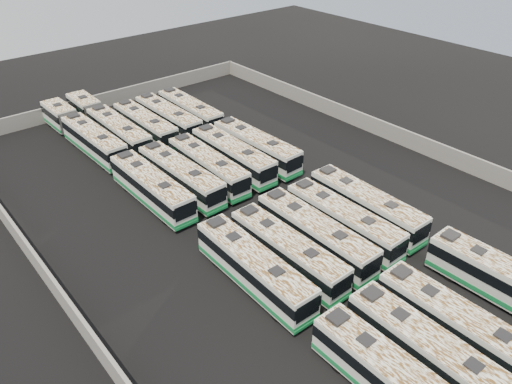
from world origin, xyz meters
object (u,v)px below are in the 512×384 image
object	(u,v)px
bus_midfront_right	(343,221)
bus_back_left	(107,124)
bus_front_far_left	(397,383)
bus_back_far_left	(82,132)
bus_midfront_far_left	(254,268)
bus_back_center	(145,125)
bus_midfront_left	(288,251)
bus_midback_far_left	(152,187)
bus_midfront_far_right	(366,206)
bus_midback_center	(208,166)
bus_midback_left	(181,176)
bus_midfront_center	(315,234)
bus_front_far_right	(507,283)
bus_front_left	(431,354)
bus_midback_far_right	(256,147)
bus_back_far_right	(190,111)
bus_front_center	(460,327)
bus_back_right	(168,118)
bus_midback_right	(233,156)

from	to	relation	value
bus_midfront_right	bus_back_left	size ratio (longest dim) A/B	0.64
bus_front_far_left	bus_back_far_left	distance (m)	48.47
bus_midfront_far_left	bus_back_center	xyz separation A→B (m)	(7.20, 30.84, -0.07)
bus_midfront_left	bus_midfront_far_left	bearing A→B (deg)	177.48
bus_front_far_left	bus_midback_far_left	size ratio (longest dim) A/B	0.98
bus_midfront_left	bus_midfront_right	size ratio (longest dim) A/B	0.99
bus_midfront_far_right	bus_midback_far_left	world-z (taller)	bus_midfront_far_right
bus_midback_center	bus_back_left	size ratio (longest dim) A/B	0.63
bus_midback_left	bus_back_left	world-z (taller)	bus_midback_left
bus_front_far_left	bus_midfront_far_right	bearing A→B (deg)	45.28
bus_midfront_center	bus_midback_far_left	size ratio (longest dim) A/B	1.01
bus_front_far_right	bus_midfront_right	size ratio (longest dim) A/B	1.02
bus_front_left	bus_midback_far_right	bearing A→B (deg)	71.88
bus_midfront_left	bus_back_left	bearing A→B (deg)	89.98
bus_back_far_left	bus_back_far_right	world-z (taller)	bus_back_far_left
bus_back_far_left	bus_back_center	world-z (taller)	bus_back_far_left
bus_back_far_left	bus_back_center	bearing A→B (deg)	-25.97
bus_front_far_left	bus_midback_center	distance (m)	31.74
bus_front_center	bus_midfront_far_left	distance (m)	16.09
bus_back_far_left	bus_front_left	bearing A→B (deg)	-87.09
bus_midback_left	bus_back_far_right	bearing A→B (deg)	51.85
bus_midback_left	bus_back_left	size ratio (longest dim) A/B	0.65
bus_midback_far_right	bus_back_far_right	world-z (taller)	bus_midback_far_right
bus_front_left	bus_midback_left	size ratio (longest dim) A/B	0.99
bus_front_left	bus_midback_far_left	distance (m)	31.22
bus_midfront_center	bus_midback_far_right	xyz separation A→B (m)	(7.08, 16.69, 0.00)
bus_back_center	bus_midfront_far_right	bearing A→B (deg)	-76.97
bus_midback_far_right	bus_back_far_left	size ratio (longest dim) A/B	0.66
bus_front_far_left	bus_back_right	world-z (taller)	bus_back_right
bus_midfront_left	bus_midback_center	bearing A→B (deg)	78.11
bus_back_left	bus_back_right	xyz separation A→B (m)	(7.13, -3.59, -0.02)
bus_midfront_far_right	bus_back_far_right	bearing A→B (deg)	91.47
bus_front_far_right	bus_midback_right	xyz separation A→B (m)	(-3.56, 31.03, -0.00)
bus_midfront_center	bus_midfront_far_right	world-z (taller)	bus_midfront_center
bus_midback_far_left	bus_midback_far_right	distance (m)	14.25
bus_midback_left	bus_back_center	xyz separation A→B (m)	(3.63, 14.19, -0.06)
bus_midback_right	bus_midback_far_right	distance (m)	3.48
bus_front_left	bus_back_right	bearing A→B (deg)	81.90
bus_midback_right	bus_back_far_left	xyz separation A→B (m)	(-10.72, 17.41, -0.03)
bus_midback_center	bus_midfront_left	bearing A→B (deg)	-100.31
bus_midfront_left	bus_midfront_far_right	xyz separation A→B (m)	(10.69, 0.18, 0.06)
bus_midback_center	bus_back_center	bearing A→B (deg)	91.08
bus_midfront_right	bus_midback_far_left	distance (m)	19.95
bus_midfront_far_left	bus_midback_center	distance (m)	18.06
bus_midfront_far_left	bus_midfront_left	distance (m)	3.64
bus_front_far_left	bus_front_left	bearing A→B (deg)	-1.33
bus_front_left	bus_midback_right	world-z (taller)	bus_midback_right
bus_front_center	bus_back_right	size ratio (longest dim) A/B	1.01
bus_midfront_center	bus_front_left	bearing A→B (deg)	-103.41
bus_midback_far_right	bus_front_far_left	bearing A→B (deg)	-116.14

